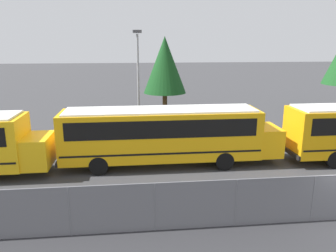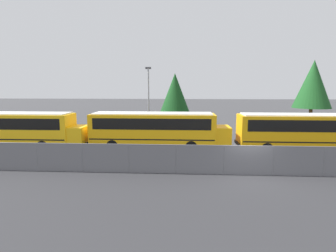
{
  "view_description": "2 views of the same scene",
  "coord_description": "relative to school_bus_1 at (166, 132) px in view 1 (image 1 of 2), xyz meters",
  "views": [
    {
      "loc": [
        -8.16,
        -10.69,
        6.72
      ],
      "look_at": [
        -6.3,
        6.91,
        2.17
      ],
      "focal_mm": 35.0,
      "sensor_mm": 36.0,
      "label": 1
    },
    {
      "loc": [
        -4.1,
        -15.94,
        5.48
      ],
      "look_at": [
        -5.32,
        5.36,
        2.24
      ],
      "focal_mm": 28.0,
      "sensor_mm": 36.0,
      "label": 2
    }
  ],
  "objects": [
    {
      "name": "tree_0",
      "position": [
        1.25,
        13.42,
        2.73
      ],
      "size": [
        4.0,
        4.0,
        7.25
      ],
      "color": "#51381E",
      "rests_on": "ground_plane"
    },
    {
      "name": "school_bus_1",
      "position": [
        0.0,
        0.0,
        0.0
      ],
      "size": [
        12.18,
        2.47,
        3.21
      ],
      "color": "#EDA80F",
      "rests_on": "ground_plane"
    },
    {
      "name": "light_pole",
      "position": [
        -1.36,
        5.68,
        2.23
      ],
      "size": [
        0.6,
        0.24,
        7.51
      ],
      "color": "gray",
      "rests_on": "ground_plane"
    }
  ]
}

